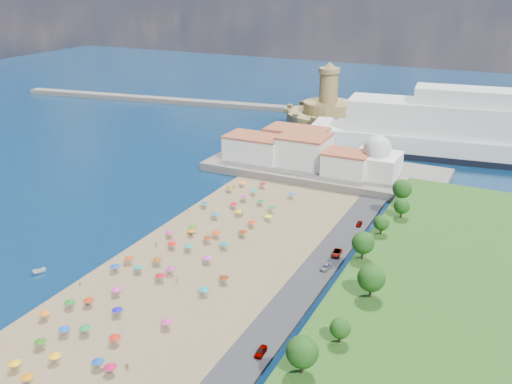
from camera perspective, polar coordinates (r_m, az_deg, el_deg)
The scene contains 13 objects.
ground at distance 162.65m, azimuth -5.15°, elevation -5.27°, with size 700.00×700.00×0.00m, color #071938.
terrace at distance 219.63m, azimuth 6.91°, elevation 2.24°, with size 90.00×36.00×3.00m, color #59544C.
jetty at distance 258.28m, azimuth 4.90°, elevation 5.15°, with size 18.00×70.00×2.40m, color #59544C.
breakwater at distance 341.41m, azimuth -7.91°, elevation 9.00°, with size 200.00×7.00×2.60m, color #59544C.
waterfront_buildings at distance 222.57m, azimuth 3.87°, elevation 4.33°, with size 57.00×29.00×11.00m.
domed_building at distance 210.21m, azimuth 11.97°, elevation 3.20°, with size 16.00×16.00×15.00m.
fortress at distance 284.21m, azimuth 7.16°, elevation 7.69°, with size 40.00×40.00×32.40m.
cruise_ship at distance 250.87m, azimuth 23.84°, elevation 5.09°, with size 162.18×42.53×35.09m.
beach_parasols at distance 154.12m, azimuth -7.68°, elevation -6.07°, with size 31.74×114.99×2.20m.
beachgoers at distance 162.32m, azimuth -6.79°, elevation -4.96°, with size 33.98×100.42×1.89m.
moored_boats at distance 147.24m, azimuth -23.46°, elevation -9.79°, with size 9.72×24.44×1.69m.
parked_cars at distance 148.58m, azimuth 6.97°, elevation -7.48°, with size 2.77×72.92×1.37m.
hillside_trees at distance 135.22m, azimuth 10.81°, elevation -6.54°, with size 12.39×105.44×7.76m.
Camera 1 is at (76.59, -123.97, 72.26)m, focal length 40.00 mm.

